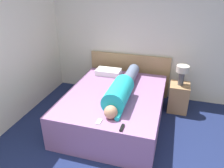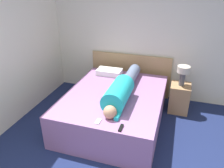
{
  "view_description": "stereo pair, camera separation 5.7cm",
  "coord_description": "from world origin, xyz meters",
  "px_view_note": "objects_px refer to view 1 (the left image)",
  "views": [
    {
      "loc": [
        0.67,
        -1.19,
        2.38
      ],
      "look_at": [
        -0.24,
        1.85,
        0.84
      ],
      "focal_mm": 35.0,
      "sensor_mm": 36.0,
      "label": 1
    },
    {
      "loc": [
        0.72,
        -1.17,
        2.38
      ],
      "look_at": [
        -0.24,
        1.85,
        0.84
      ],
      "focal_mm": 35.0,
      "sensor_mm": 36.0,
      "label": 2
    }
  ],
  "objects_px": {
    "bed": "(114,108)",
    "cell_phone": "(99,122)",
    "person_lying": "(122,89)",
    "pillow_near_headboard": "(108,72)",
    "nightstand": "(178,97)",
    "tv_remote": "(122,128)",
    "table_lamp": "(182,72)"
  },
  "relations": [
    {
      "from": "person_lying",
      "to": "pillow_near_headboard",
      "type": "relative_size",
      "value": 3.54
    },
    {
      "from": "bed",
      "to": "cell_phone",
      "type": "height_order",
      "value": "cell_phone"
    },
    {
      "from": "pillow_near_headboard",
      "to": "bed",
      "type": "bearing_deg",
      "value": -65.3
    },
    {
      "from": "bed",
      "to": "table_lamp",
      "type": "xyz_separation_m",
      "value": [
        1.09,
        0.74,
        0.53
      ]
    },
    {
      "from": "nightstand",
      "to": "pillow_near_headboard",
      "type": "relative_size",
      "value": 1.12
    },
    {
      "from": "bed",
      "to": "cell_phone",
      "type": "bearing_deg",
      "value": -88.4
    },
    {
      "from": "table_lamp",
      "to": "person_lying",
      "type": "bearing_deg",
      "value": -138.51
    },
    {
      "from": "bed",
      "to": "table_lamp",
      "type": "relative_size",
      "value": 5.36
    },
    {
      "from": "table_lamp",
      "to": "person_lying",
      "type": "distance_m",
      "value": 1.25
    },
    {
      "from": "person_lying",
      "to": "bed",
      "type": "bearing_deg",
      "value": 150.87
    },
    {
      "from": "person_lying",
      "to": "tv_remote",
      "type": "height_order",
      "value": "person_lying"
    },
    {
      "from": "tv_remote",
      "to": "pillow_near_headboard",
      "type": "bearing_deg",
      "value": 113.1
    },
    {
      "from": "person_lying",
      "to": "pillow_near_headboard",
      "type": "xyz_separation_m",
      "value": [
        -0.5,
        0.84,
        -0.09
      ]
    },
    {
      "from": "bed",
      "to": "table_lamp",
      "type": "distance_m",
      "value": 1.42
    },
    {
      "from": "person_lying",
      "to": "cell_phone",
      "type": "height_order",
      "value": "person_lying"
    },
    {
      "from": "person_lying",
      "to": "cell_phone",
      "type": "distance_m",
      "value": 0.8
    },
    {
      "from": "cell_phone",
      "to": "person_lying",
      "type": "bearing_deg",
      "value": 80.63
    },
    {
      "from": "nightstand",
      "to": "tv_remote",
      "type": "relative_size",
      "value": 3.71
    },
    {
      "from": "nightstand",
      "to": "table_lamp",
      "type": "distance_m",
      "value": 0.54
    },
    {
      "from": "bed",
      "to": "person_lying",
      "type": "relative_size",
      "value": 1.16
    },
    {
      "from": "person_lying",
      "to": "tv_remote",
      "type": "bearing_deg",
      "value": -75.66
    },
    {
      "from": "bed",
      "to": "cell_phone",
      "type": "xyz_separation_m",
      "value": [
        0.02,
        -0.86,
        0.3
      ]
    },
    {
      "from": "table_lamp",
      "to": "tv_remote",
      "type": "xyz_separation_m",
      "value": [
        -0.72,
        -1.66,
        -0.22
      ]
    },
    {
      "from": "table_lamp",
      "to": "pillow_near_headboard",
      "type": "relative_size",
      "value": 0.77
    },
    {
      "from": "person_lying",
      "to": "pillow_near_headboard",
      "type": "bearing_deg",
      "value": 120.77
    },
    {
      "from": "bed",
      "to": "pillow_near_headboard",
      "type": "height_order",
      "value": "pillow_near_headboard"
    },
    {
      "from": "nightstand",
      "to": "bed",
      "type": "bearing_deg",
      "value": -145.71
    },
    {
      "from": "nightstand",
      "to": "cell_phone",
      "type": "height_order",
      "value": "cell_phone"
    },
    {
      "from": "pillow_near_headboard",
      "to": "tv_remote",
      "type": "distance_m",
      "value": 1.81
    },
    {
      "from": "bed",
      "to": "person_lying",
      "type": "xyz_separation_m",
      "value": [
        0.15,
        -0.09,
        0.44
      ]
    },
    {
      "from": "table_lamp",
      "to": "cell_phone",
      "type": "distance_m",
      "value": 1.94
    },
    {
      "from": "pillow_near_headboard",
      "to": "person_lying",
      "type": "bearing_deg",
      "value": -59.23
    }
  ]
}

